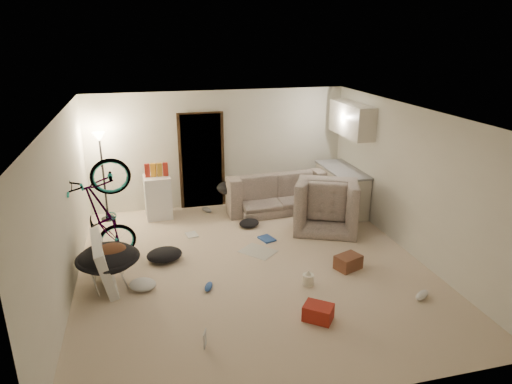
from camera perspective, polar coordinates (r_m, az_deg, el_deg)
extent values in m
cube|color=beige|center=(7.58, -0.40, -9.33)|extent=(5.50, 6.00, 0.02)
cube|color=white|center=(6.74, -0.45, 9.82)|extent=(5.50, 6.00, 0.02)
cube|color=silver|center=(9.89, -4.59, 5.38)|extent=(5.50, 0.02, 2.50)
cube|color=silver|center=(4.47, 9.03, -13.00)|extent=(5.50, 0.02, 2.50)
cube|color=silver|center=(6.98, -23.02, -2.16)|extent=(0.02, 6.00, 2.50)
cube|color=silver|center=(8.13, 18.84, 1.30)|extent=(0.02, 6.00, 2.50)
cube|color=black|center=(9.85, -6.81, 3.87)|extent=(0.85, 0.10, 2.04)
cube|color=black|center=(9.82, -6.79, 3.83)|extent=(0.97, 0.04, 2.10)
cylinder|color=black|center=(9.83, -17.96, -3.19)|extent=(0.28, 0.28, 0.03)
cylinder|color=black|center=(9.56, -18.47, 1.44)|extent=(0.04, 0.04, 1.70)
cone|color=#FFE0A5|center=(9.34, -19.03, 6.52)|extent=(0.24, 0.24, 0.18)
cube|color=beige|center=(9.88, 10.59, 0.21)|extent=(0.60, 1.50, 0.88)
cube|color=gray|center=(9.75, 10.75, 2.76)|extent=(0.64, 1.54, 0.04)
cube|color=beige|center=(9.56, 11.86, 8.85)|extent=(0.38, 1.40, 0.65)
imported|color=#3E463E|center=(9.86, 2.21, -0.30)|extent=(2.18, 0.96, 0.62)
imported|color=#3E463E|center=(9.07, 8.82, -1.86)|extent=(1.49, 1.41, 0.76)
imported|color=black|center=(7.93, -18.25, -5.04)|extent=(1.89, 0.95, 1.06)
imported|color=maroon|center=(5.85, -6.49, -18.97)|extent=(0.25, 0.21, 0.02)
cube|color=white|center=(9.56, -12.16, -0.58)|extent=(0.54, 0.54, 0.88)
cube|color=maroon|center=(9.38, -13.44, 2.56)|extent=(0.11, 0.08, 0.30)
cube|color=orange|center=(9.38, -12.71, 2.61)|extent=(0.12, 0.10, 0.30)
cube|color=gold|center=(9.39, -11.98, 2.67)|extent=(0.11, 0.09, 0.30)
cube|color=maroon|center=(9.39, -11.25, 2.73)|extent=(0.11, 0.08, 0.30)
cylinder|color=silver|center=(7.26, -17.82, -9.68)|extent=(0.61, 0.61, 0.43)
ellipsoid|color=black|center=(7.14, -18.03, -7.83)|extent=(0.86, 0.86, 0.36)
torus|color=black|center=(7.14, -18.03, -7.83)|extent=(0.93, 0.93, 0.07)
ellipsoid|color=#512E1C|center=(7.06, -17.73, -7.11)|extent=(0.59, 0.55, 0.22)
ellipsoid|color=black|center=(9.58, -3.24, 0.52)|extent=(0.65, 0.58, 0.28)
cube|color=silver|center=(7.28, -18.49, -8.31)|extent=(0.43, 1.14, 0.74)
cube|color=brown|center=(7.60, 11.45, -8.58)|extent=(0.48, 0.41, 0.23)
cube|color=maroon|center=(6.32, 7.78, -14.69)|extent=(0.46, 0.45, 0.22)
cylinder|color=white|center=(7.07, 6.52, -10.84)|extent=(0.17, 0.17, 0.17)
cone|color=white|center=(7.01, 6.56, -9.97)|extent=(0.10, 0.10, 0.07)
cube|color=beige|center=(8.04, 0.26, -7.43)|extent=(0.72, 0.73, 0.01)
cube|color=#2C52A1|center=(8.48, 1.36, -5.86)|extent=(0.31, 0.36, 0.03)
cube|color=silver|center=(8.73, -8.04, -5.31)|extent=(0.24, 0.29, 0.02)
ellipsoid|color=slate|center=(9.76, -6.18, -2.23)|extent=(0.25, 0.31, 0.11)
ellipsoid|color=#2C52A1|center=(6.97, -5.96, -11.68)|extent=(0.19, 0.27, 0.09)
ellipsoid|color=white|center=(7.13, 20.05, -12.00)|extent=(0.32, 0.25, 0.11)
ellipsoid|color=black|center=(7.88, -11.38, -7.68)|extent=(0.68, 0.62, 0.19)
ellipsoid|color=black|center=(9.02, -0.87, -3.91)|extent=(0.56, 0.55, 0.13)
ellipsoid|color=silver|center=(7.15, -13.97, -11.15)|extent=(0.55, 0.53, 0.13)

